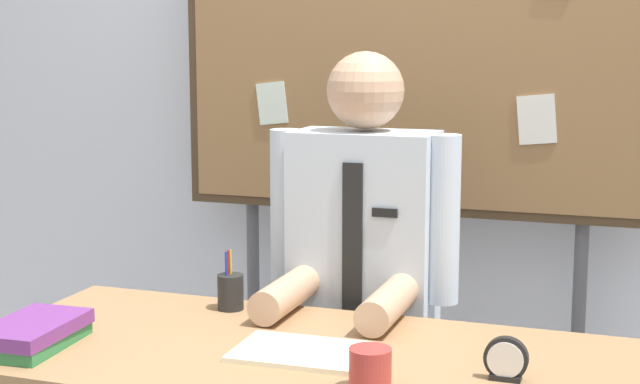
% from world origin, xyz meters
% --- Properties ---
extents(back_wall, '(6.40, 0.08, 2.70)m').
position_xyz_m(back_wall, '(0.00, 1.22, 1.35)').
color(back_wall, silver).
rests_on(back_wall, ground_plane).
extents(person, '(0.55, 0.56, 1.41)m').
position_xyz_m(person, '(0.00, 0.53, 0.66)').
color(person, '#2D2D33').
rests_on(person, ground_plane).
extents(bulletin_board, '(1.54, 0.09, 1.99)m').
position_xyz_m(bulletin_board, '(0.00, 1.02, 1.41)').
color(bulletin_board, '#4C3823').
rests_on(bulletin_board, ground_plane).
extents(book_stack, '(0.19, 0.28, 0.06)m').
position_xyz_m(book_stack, '(-0.60, -0.18, 0.76)').
color(book_stack, '#337F47').
rests_on(book_stack, desk).
extents(open_notebook, '(0.30, 0.22, 0.01)m').
position_xyz_m(open_notebook, '(0.02, -0.02, 0.73)').
color(open_notebook, '#F4EFCC').
rests_on(open_notebook, desk).
extents(desk_clock, '(0.09, 0.04, 0.09)m').
position_xyz_m(desk_clock, '(0.49, -0.03, 0.77)').
color(desk_clock, black).
rests_on(desk_clock, desk).
extents(coffee_mug, '(0.09, 0.09, 0.09)m').
position_xyz_m(coffee_mug, '(0.23, -0.19, 0.77)').
color(coffee_mug, '#B23833').
rests_on(coffee_mug, desk).
extents(pen_holder, '(0.07, 0.07, 0.16)m').
position_xyz_m(pen_holder, '(-0.29, 0.27, 0.77)').
color(pen_holder, '#262626').
rests_on(pen_holder, desk).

